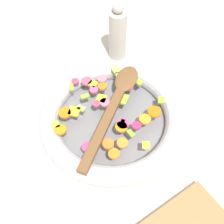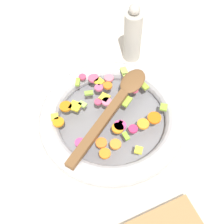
% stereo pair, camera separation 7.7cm
% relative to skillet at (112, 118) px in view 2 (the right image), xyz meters
% --- Properties ---
extents(ground_plane, '(4.00, 4.00, 0.00)m').
position_rel_skillet_xyz_m(ground_plane, '(0.00, 0.00, -0.02)').
color(ground_plane, beige).
extents(skillet, '(0.37, 0.37, 0.05)m').
position_rel_skillet_xyz_m(skillet, '(0.00, 0.00, 0.00)').
color(skillet, slate).
rests_on(skillet, ground_plane).
extents(chopped_vegetables, '(0.28, 0.28, 0.01)m').
position_rel_skillet_xyz_m(chopped_vegetables, '(0.00, 0.01, 0.03)').
color(chopped_vegetables, orange).
rests_on(chopped_vegetables, skillet).
extents(wooden_spoon, '(0.30, 0.22, 0.01)m').
position_rel_skillet_xyz_m(wooden_spoon, '(0.02, 0.01, 0.04)').
color(wooden_spoon, brown).
rests_on(wooden_spoon, chopped_vegetables).
extents(pepper_mill, '(0.05, 0.05, 0.19)m').
position_rel_skillet_xyz_m(pepper_mill, '(0.15, 0.20, 0.06)').
color(pepper_mill, '#B2ADA3').
rests_on(pepper_mill, ground_plane).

